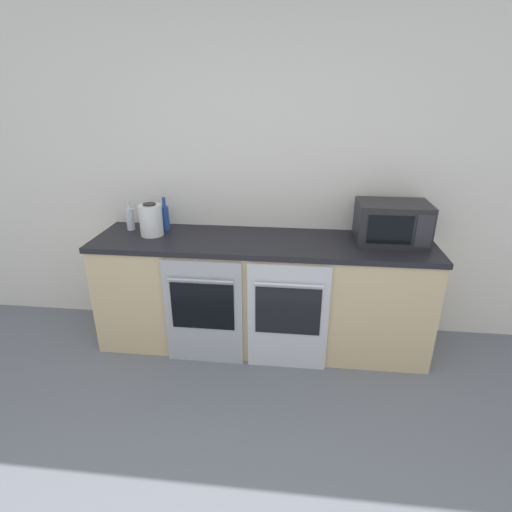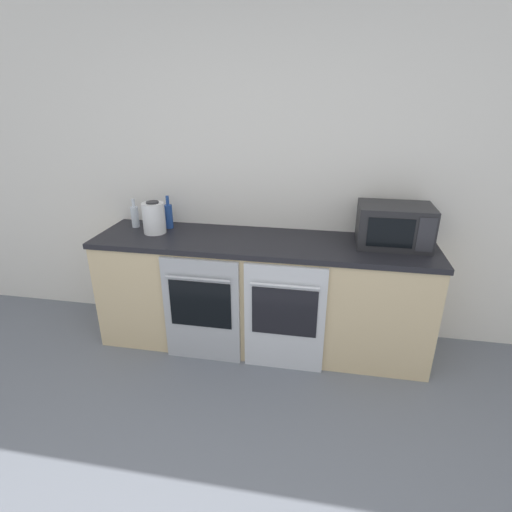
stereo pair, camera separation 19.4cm
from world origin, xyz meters
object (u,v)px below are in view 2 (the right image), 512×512
at_px(kettle, 154,218).
at_px(bottle_clear, 135,216).
at_px(oven_right, 284,319).
at_px(bottle_blue, 169,215).
at_px(microwave, 394,226).
at_px(oven_left, 201,311).

bearing_deg(kettle, bottle_clear, 153.48).
bearing_deg(oven_right, bottle_clear, 160.84).
bearing_deg(oven_right, kettle, 162.40).
bearing_deg(bottle_blue, oven_right, -25.34).
distance_m(oven_right, microwave, 1.02).
xyz_separation_m(microwave, kettle, (-1.79, -0.05, -0.03)).
bearing_deg(oven_left, bottle_clear, 146.40).
bearing_deg(oven_right, microwave, 28.21).
relative_size(oven_left, microwave, 1.64).
height_order(bottle_blue, bottle_clear, bottle_blue).
distance_m(oven_left, bottle_blue, 0.83).
bearing_deg(oven_left, oven_right, 0.00).
height_order(oven_left, bottle_clear, bottle_clear).
bearing_deg(microwave, bottle_clear, 178.30).
bearing_deg(microwave, kettle, -178.49).
height_order(oven_right, bottle_clear, bottle_clear).
relative_size(oven_left, bottle_clear, 3.54).
relative_size(oven_right, bottle_clear, 3.54).
bearing_deg(oven_right, bottle_blue, 154.66).
distance_m(microwave, bottle_blue, 1.72).
distance_m(bottle_blue, kettle, 0.15).
bearing_deg(bottle_blue, kettle, -115.58).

